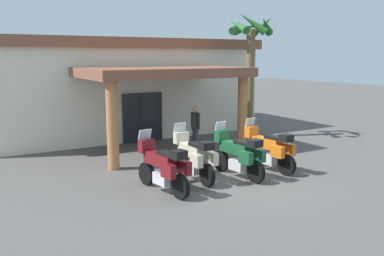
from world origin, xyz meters
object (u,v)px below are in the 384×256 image
Objects in this scene: motorcycle_maroon at (163,167)px; motorcycle_green at (238,155)px; motel_building at (119,86)px; motorcycle_cream at (194,157)px; motorcycle_orange at (269,149)px; pedestrian at (195,125)px; palm_tree_near_portico at (250,50)px.

motorcycle_maroon is 1.00× the size of motorcycle_green.
motorcycle_cream is at bearing -96.38° from motel_building.
motel_building reaches higher than motorcycle_green.
motorcycle_green is at bearing 88.30° from motorcycle_orange.
pedestrian is (0.82, -5.39, -1.22)m from motel_building.
motorcycle_maroon is 1.38m from motorcycle_cream.
motorcycle_green is 1.26× the size of pedestrian.
pedestrian reaches higher than motorcycle_orange.
palm_tree_near_portico reaches higher than motel_building.
pedestrian is at bearing -15.78° from motorcycle_green.
motorcycle_orange is at bearing -123.87° from palm_tree_near_portico.
motorcycle_maroon is at bearing 86.41° from motorcycle_green.
palm_tree_near_portico reaches higher than motorcycle_orange.
motorcycle_maroon is at bearing -146.59° from palm_tree_near_portico.
motel_building is 6.42m from palm_tree_near_portico.
motel_building is 5.85× the size of motorcycle_orange.
motorcycle_orange is (3.91, 0.04, 0.00)m from motorcycle_maroon.
motorcycle_orange is 6.35m from palm_tree_near_portico.
motorcycle_maroon is at bearing 86.31° from motorcycle_orange.
motel_building reaches higher than motorcycle_cream.
motorcycle_green is (1.30, -0.49, 0.00)m from motorcycle_cream.
motel_building is 8.75m from motorcycle_cream.
motorcycle_orange is at bearing -96.17° from motorcycle_maroon.
motorcycle_orange is at bearing -79.42° from motel_building.
motorcycle_cream is 1.00× the size of motorcycle_green.
motel_building is at bearing 134.86° from palm_tree_near_portico.
motel_building is 5.85× the size of motorcycle_cream.
motorcycle_cream is at bearing 76.41° from motorcycle_orange.
palm_tree_near_portico is (6.96, 4.59, 3.21)m from motorcycle_maroon.
pedestrian reaches higher than motorcycle_maroon.
pedestrian is at bearing 3.64° from motorcycle_orange.
motorcycle_cream is 7.70m from palm_tree_near_portico.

